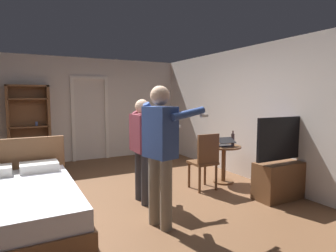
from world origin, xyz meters
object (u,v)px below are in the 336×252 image
at_px(side_table, 224,158).
at_px(laptop, 224,144).
at_px(bookshelf, 29,123).
at_px(suitcase_dark, 47,168).
at_px(person_striped_shirt, 143,143).
at_px(suitcase_small, 36,163).
at_px(tv_flatscreen, 283,173).
at_px(bed, 17,209).
at_px(bottle_on_table, 233,139).
at_px(person_blue_shirt, 161,146).
at_px(wooden_chair, 205,159).

height_order(side_table, laptop, laptop).
xyz_separation_m(bookshelf, suitcase_dark, (0.23, -1.23, -0.79)).
bearing_deg(bookshelf, person_striped_shirt, -66.17).
relative_size(person_striped_shirt, suitcase_small, 2.76).
bearing_deg(tv_flatscreen, bookshelf, 130.07).
xyz_separation_m(side_table, suitcase_dark, (-2.93, 1.79, -0.25)).
xyz_separation_m(laptop, suitcase_small, (-3.04, 2.55, -0.56)).
bearing_deg(bed, bookshelf, 85.27).
distance_m(person_striped_shirt, suitcase_small, 3.12).
relative_size(tv_flatscreen, suitcase_dark, 2.76).
relative_size(tv_flatscreen, suitcase_small, 2.28).
bearing_deg(bottle_on_table, laptop, 168.07).
xyz_separation_m(bookshelf, side_table, (3.16, -3.03, -0.54)).
xyz_separation_m(laptop, person_blue_shirt, (-1.82, -1.03, 0.26)).
height_order(bed, bookshelf, bookshelf).
relative_size(laptop, wooden_chair, 0.37).
relative_size(bed, laptop, 5.62).
height_order(wooden_chair, person_blue_shirt, person_blue_shirt).
bearing_deg(bookshelf, side_table, -43.78).
bearing_deg(tv_flatscreen, side_table, 105.66).
distance_m(side_table, bottle_on_table, 0.38).
bearing_deg(bottle_on_table, side_table, 150.26).
bearing_deg(person_blue_shirt, tv_flatscreen, -0.37).
bearing_deg(bookshelf, suitcase_dark, -79.48).
bearing_deg(laptop, wooden_chair, -163.76).
relative_size(tv_flatscreen, wooden_chair, 1.32).
xyz_separation_m(bed, bookshelf, (0.29, 3.49, 0.71)).
relative_size(bookshelf, person_blue_shirt, 1.07).
bearing_deg(bed, side_table, 7.59).
distance_m(wooden_chair, suitcase_dark, 3.11).
height_order(bed, side_table, bed).
bearing_deg(bookshelf, suitcase_small, -80.66).
distance_m(wooden_chair, person_striped_shirt, 1.22).
bearing_deg(side_table, person_blue_shirt, -149.93).
xyz_separation_m(wooden_chair, person_striped_shirt, (-1.16, -0.01, 0.37)).
relative_size(laptop, person_blue_shirt, 0.21).
bearing_deg(suitcase_small, person_blue_shirt, -79.14).
xyz_separation_m(bookshelf, suitcase_small, (0.08, -0.52, -0.81)).
xyz_separation_m(tv_flatscreen, bottle_on_table, (-0.17, 1.01, 0.42)).
bearing_deg(laptop, tv_flatscreen, -71.90).
bearing_deg(suitcase_small, suitcase_dark, -86.46).
relative_size(side_table, person_blue_shirt, 0.40).
xyz_separation_m(person_blue_shirt, suitcase_small, (-1.21, 3.59, -0.82)).
bearing_deg(suitcase_small, bookshelf, 91.52).
relative_size(bookshelf, suitcase_small, 3.28).
bearing_deg(bookshelf, bed, -94.73).
relative_size(bed, person_striped_shirt, 1.32).
height_order(tv_flatscreen, suitcase_dark, tv_flatscreen).
relative_size(bookshelf, side_table, 2.68).
xyz_separation_m(person_blue_shirt, person_striped_shirt, (0.13, 0.87, -0.10)).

